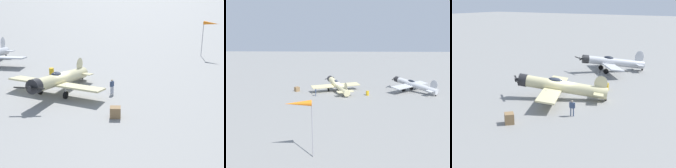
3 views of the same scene
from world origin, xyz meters
TOP-DOWN VIEW (x-y plane):
  - ground_plane at (0.00, 0.00)m, footprint 400.00×400.00m
  - airplane_foreground at (0.48, 0.22)m, footprint 11.04×10.82m
  - airplane_mid_apron at (1.50, -16.34)m, footprint 10.11×9.80m
  - ground_crew_mechanic at (-3.65, 4.28)m, footprint 0.63×0.26m
  - equipment_crate at (0.25, 9.06)m, footprint 1.28×1.27m
  - fuel_drum at (-2.47, -6.13)m, footprint 0.64×0.64m
  - windsock_mast at (-26.07, 2.04)m, footprint 0.97×2.45m

SIDE VIEW (x-z plane):
  - ground_plane at x=0.00m, z-range 0.00..0.00m
  - fuel_drum at x=-2.47m, z-range 0.00..0.91m
  - equipment_crate at x=0.25m, z-range 0.00..1.00m
  - ground_crew_mechanic at x=-3.65m, z-range 0.17..1.79m
  - airplane_foreground at x=0.48m, z-range 0.03..2.98m
  - airplane_mid_apron at x=1.50m, z-range -0.10..3.21m
  - windsock_mast at x=-26.07m, z-range 2.33..7.90m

